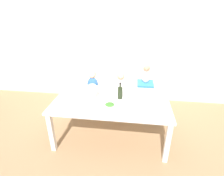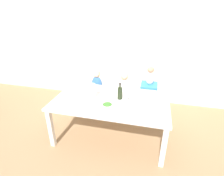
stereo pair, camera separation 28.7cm
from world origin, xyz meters
name	(u,v)px [view 2 (the right image)]	position (x,y,z in m)	size (l,w,h in m)	color
ground_plane	(111,135)	(0.00, 0.00, 0.00)	(14.00, 14.00, 0.00)	#9E7A56
wall_back	(127,44)	(0.00, 1.49, 1.35)	(10.00, 0.06, 2.70)	beige
dining_table	(111,104)	(0.00, 0.00, 0.65)	(1.87, 1.07, 0.73)	silver
chair_far_left	(97,95)	(-0.50, 0.76, 0.37)	(0.37, 0.40, 0.44)	silver
chair_far_center	(124,98)	(0.09, 0.76, 0.37)	(0.37, 0.40, 0.44)	silver
chair_right_highchair	(148,92)	(0.58, 0.76, 0.57)	(0.32, 0.34, 0.75)	silver
person_child_left	(97,82)	(-0.50, 0.76, 0.69)	(0.23, 0.14, 0.48)	#3366B2
person_child_center	(124,85)	(0.09, 0.76, 0.69)	(0.23, 0.14, 0.48)	silver
person_baby_right	(150,74)	(0.58, 0.76, 0.95)	(0.16, 0.13, 0.36)	silver
wine_bottle	(120,93)	(0.14, 0.07, 0.84)	(0.08, 0.08, 0.28)	#232D19
paper_towel_roll	(92,92)	(-0.30, -0.05, 0.87)	(0.11, 0.11, 0.28)	white
wine_glass_near	(127,96)	(0.27, 0.00, 0.84)	(0.07, 0.07, 0.16)	white
salad_bowl_large	(107,106)	(0.01, -0.25, 0.77)	(0.17, 0.17, 0.08)	white
dinner_plate_front_left	(71,102)	(-0.61, -0.22, 0.73)	(0.20, 0.20, 0.01)	silver
dinner_plate_back_left	(90,89)	(-0.47, 0.30, 0.73)	(0.20, 0.20, 0.01)	silver
dinner_plate_back_right	(147,95)	(0.57, 0.29, 0.73)	(0.20, 0.20, 0.01)	silver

